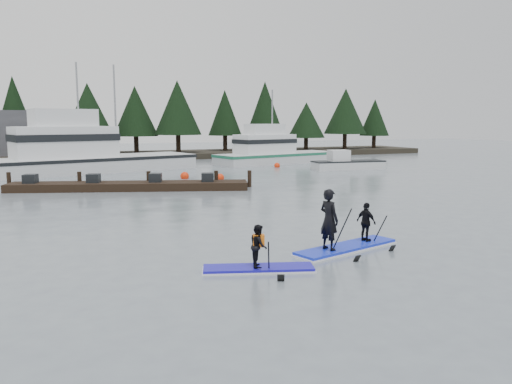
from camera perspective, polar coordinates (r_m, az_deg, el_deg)
name	(u,v)px	position (r m, az deg, el deg)	size (l,w,h in m)	color
ground	(333,255)	(14.96, 8.75, -7.16)	(160.00, 160.00, 0.00)	slate
far_shore	(129,156)	(55.00, -14.30, 4.04)	(70.00, 8.00, 0.60)	#2D281E
treeline	(129,159)	(55.02, -14.29, 3.72)	(60.00, 4.00, 8.00)	black
fishing_boat_large	(85,163)	(41.12, -18.98, 3.14)	(16.90, 8.63, 9.35)	silver
fishing_boat_medium	(274,158)	(47.34, 2.09, 3.94)	(12.82, 6.46, 7.64)	silver
skiff	(348,165)	(42.01, 10.50, 3.05)	(5.99, 1.80, 0.70)	silver
floating_dock	(129,186)	(29.62, -14.28, 0.66)	(13.55, 1.81, 0.45)	black
buoy_b	(185,179)	(34.84, -8.15, 1.53)	(0.60, 0.60, 0.60)	red
buoy_d	(220,180)	(33.86, -4.12, 1.40)	(0.55, 0.55, 0.55)	red
buoy_c	(277,167)	(43.20, 2.42, 2.85)	(0.51, 0.51, 0.51)	red
paddleboard_solo	(259,256)	(13.23, 0.30, -7.28)	(2.99, 1.55, 1.75)	#1813B2
paddleboard_duo	(344,230)	(15.44, 10.01, -4.28)	(3.80, 1.86, 2.41)	#162CD4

